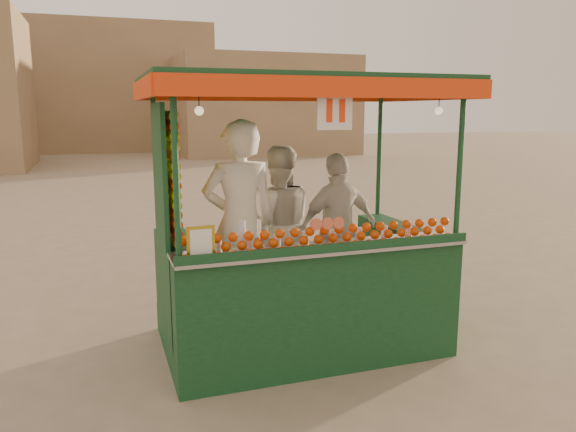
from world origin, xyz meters
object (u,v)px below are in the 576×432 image
object	(u,v)px
juice_cart	(296,265)
vendor_left	(240,223)
vendor_right	(338,228)
vendor_middle	(278,225)

from	to	relation	value
juice_cart	vendor_left	bearing A→B (deg)	163.69
vendor_right	vendor_middle	bearing A→B (deg)	-24.28
juice_cart	vendor_right	xyz separation A→B (m)	(0.60, 0.39, 0.24)
vendor_left	juice_cart	bearing A→B (deg)	166.66
vendor_middle	vendor_right	distance (m)	0.62
vendor_left	vendor_middle	size ratio (longest dim) A/B	1.17
vendor_middle	vendor_right	world-z (taller)	vendor_middle
vendor_left	vendor_middle	xyz separation A→B (m)	(0.50, 0.41, -0.14)
juice_cart	vendor_right	bearing A→B (deg)	32.81
juice_cart	vendor_left	xyz separation A→B (m)	(-0.50, 0.15, 0.41)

